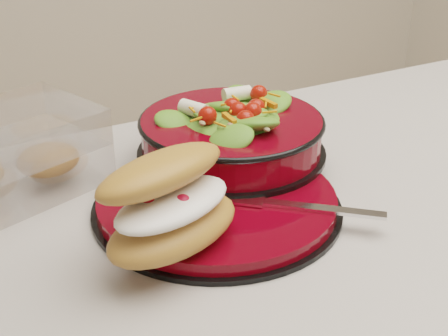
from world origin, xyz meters
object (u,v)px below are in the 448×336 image
croissant (170,204)px  pastry_box (8,156)px  dinner_plate (218,202)px  salad_bowl (231,127)px  fork (298,206)px

croissant → pastry_box: 0.25m
dinner_plate → pastry_box: pastry_box is taller
salad_bowl → croissant: (-0.15, -0.15, 0.01)m
dinner_plate → pastry_box: size_ratio=1.20×
dinner_plate → salad_bowl: salad_bowl is taller
pastry_box → fork: bearing=-60.3°
fork → pastry_box: 0.35m
salad_bowl → pastry_box: bearing=163.6°
fork → pastry_box: (-0.26, 0.23, 0.02)m
dinner_plate → fork: (0.06, -0.07, 0.01)m
pastry_box → croissant: bearing=-82.9°
croissant → salad_bowl: bearing=25.6°
croissant → pastry_box: (-0.11, 0.23, -0.02)m
salad_bowl → pastry_box: size_ratio=1.02×
dinner_plate → pastry_box: 0.26m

